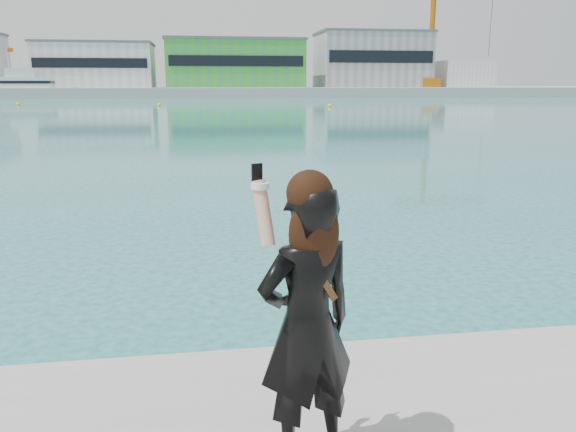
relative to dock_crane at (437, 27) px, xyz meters
name	(u,v)px	position (x,y,z in m)	size (l,w,h in m)	color
far_quay	(200,92)	(-53.20, 8.00, -14.07)	(320.00, 40.00, 2.00)	#9E9E99
warehouse_white	(97,65)	(-75.20, 5.98, -8.31)	(24.48, 15.35, 9.50)	silver
warehouse_green	(235,63)	(-45.20, 5.98, -7.81)	(30.60, 16.36, 10.50)	green
warehouse_grey_right	(372,60)	(-13.20, 5.98, -6.80)	(25.50, 15.35, 12.50)	gray
ancillary_shed	(463,74)	(8.80, 4.00, -10.07)	(12.00, 10.00, 6.00)	silver
dock_crane	(437,27)	(0.00, 0.00, 0.00)	(23.00, 4.00, 24.00)	#BE650B
flagpole_left	(9,65)	(-91.11, -1.00, -8.53)	(1.28, 0.16, 8.00)	silver
flagpole_right	(301,66)	(-31.11, -1.00, -8.53)	(1.28, 0.16, 8.00)	silver
motor_yacht	(31,88)	(-85.11, -9.42, -12.98)	(15.99, 4.65, 7.43)	silver
buoy_near	(330,107)	(-37.07, -54.50, -15.07)	(0.50, 0.50, 0.50)	#FDF20D
buoy_far	(159,106)	(-58.66, -49.23, -15.07)	(0.50, 0.50, 0.50)	#FDF20D
buoy_extra	(18,105)	(-77.87, -42.73, -15.07)	(0.50, 0.50, 0.50)	#FDF20D
woman	(307,318)	(-52.96, -122.45, -13.37)	(0.70, 0.57, 1.77)	black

